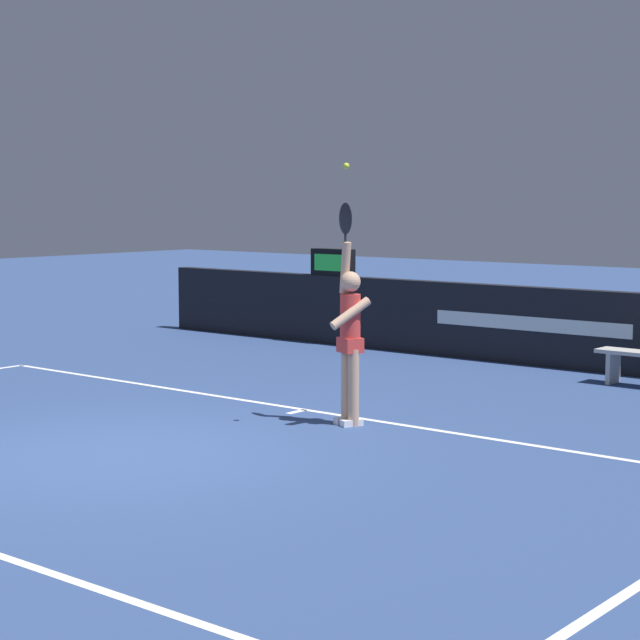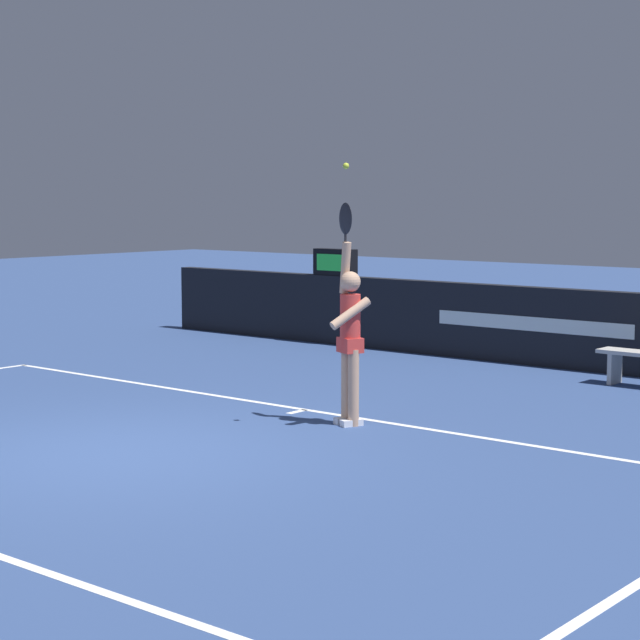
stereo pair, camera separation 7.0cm
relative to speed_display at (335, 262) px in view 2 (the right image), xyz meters
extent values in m
plane|color=navy|center=(3.42, -7.62, -1.37)|extent=(60.00, 60.00, 0.00)
cube|color=white|center=(3.42, -4.79, -1.37)|extent=(10.84, 0.09, 0.00)
cube|color=white|center=(3.42, -4.94, -1.37)|extent=(0.09, 0.30, 0.00)
cube|color=black|center=(3.42, 0.00, -0.80)|extent=(14.02, 0.23, 1.15)
cube|color=silver|center=(3.75, -0.11, -0.75)|extent=(3.17, 0.01, 0.21)
cube|color=black|center=(0.00, 0.00, 0.00)|extent=(0.80, 0.20, 0.44)
cube|color=#33E54C|center=(0.00, -0.10, 0.00)|extent=(0.62, 0.01, 0.28)
cylinder|color=tan|center=(4.40, -5.16, -0.95)|extent=(0.12, 0.12, 0.83)
cylinder|color=tan|center=(4.27, -5.10, -0.95)|extent=(0.12, 0.12, 0.83)
cube|color=white|center=(4.39, -5.18, -1.33)|extent=(0.19, 0.26, 0.07)
cube|color=white|center=(4.26, -5.12, -1.33)|extent=(0.19, 0.26, 0.07)
cylinder|color=red|center=(4.33, -5.13, -0.24)|extent=(0.22, 0.22, 0.59)
cube|color=red|center=(4.33, -5.13, -0.50)|extent=(0.31, 0.29, 0.16)
sphere|color=tan|center=(4.33, -5.13, 0.18)|extent=(0.22, 0.22, 0.22)
cylinder|color=tan|center=(4.23, -5.09, 0.33)|extent=(0.19, 0.15, 0.56)
cylinder|color=tan|center=(4.41, -5.23, -0.14)|extent=(0.27, 0.48, 0.34)
ellipsoid|color=black|center=(4.23, -5.09, 0.85)|extent=(0.27, 0.14, 0.34)
cylinder|color=black|center=(4.23, -5.09, 0.66)|extent=(0.03, 0.03, 0.18)
sphere|color=#CEE036|center=(4.51, -5.43, 1.40)|extent=(0.07, 0.07, 0.07)
cube|color=#BBB7AF|center=(5.38, -0.81, -1.15)|extent=(0.07, 0.32, 0.44)
camera|label=1|loc=(11.60, -14.54, 1.08)|focal=62.81mm
camera|label=2|loc=(11.66, -14.49, 1.08)|focal=62.81mm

